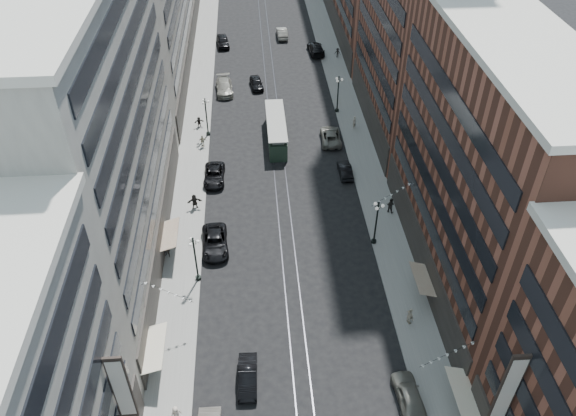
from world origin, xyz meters
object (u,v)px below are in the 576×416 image
object	(u,v)px
lamppost_sw_far	(195,258)
pedestrian_4	(410,316)
pedestrian_1	(176,414)
car_9	(223,41)
lamppost_se_mid	(338,93)
streetcar	(276,130)
car_13	(256,83)
lamppost_sw_mid	(206,116)
car_8	(224,87)
pedestrian_6	(203,141)
pedestrian_extra_0	(199,122)
pedestrian_2	(167,251)
car_7	(214,175)
car_11	(331,136)
pedestrian_7	(390,205)
car_5	(248,377)
car_14	(282,33)
lamppost_se_far	(376,221)
car_10	(345,170)
pedestrian_8	(354,122)
pedestrian_9	(338,53)
pedestrian_5	(195,201)
car_4	(409,395)
car_12	(316,49)

from	to	relation	value
lamppost_sw_far	pedestrian_4	world-z (taller)	lamppost_sw_far
pedestrian_1	car_9	xyz separation A→B (m)	(2.35, 71.90, -0.19)
lamppost_se_mid	streetcar	xyz separation A→B (m)	(-9.20, -6.71, -1.68)
car_9	car_13	bearing A→B (deg)	-78.00
lamppost_sw_mid	car_8	bearing A→B (deg)	80.63
pedestrian_4	pedestrian_6	bearing A→B (deg)	14.08
pedestrian_extra_0	streetcar	bearing A→B (deg)	-37.52
car_8	pedestrian_extra_0	distance (m)	10.75
pedestrian_2	car_7	distance (m)	13.94
streetcar	car_9	xyz separation A→B (m)	(-7.70, 31.41, -0.54)
car_11	pedestrian_7	bearing A→B (deg)	109.61
pedestrian_4	car_13	size ratio (longest dim) A/B	0.41
car_5	car_9	xyz separation A→B (m)	(-3.20, 68.71, 0.13)
pedestrian_2	pedestrian_7	size ratio (longest dim) A/B	0.88
pedestrian_4	car_14	world-z (taller)	pedestrian_4
lamppost_se_far	car_11	size ratio (longest dim) A/B	1.00
lamppost_sw_mid	pedestrian_1	xyz separation A→B (m)	(-0.86, -42.19, -2.03)
car_8	pedestrian_6	bearing A→B (deg)	-103.69
pedestrian_4	car_10	xyz separation A→B (m)	(-2.31, 23.60, -0.39)
car_11	pedestrian_8	distance (m)	4.62
pedestrian_9	pedestrian_5	bearing A→B (deg)	-99.99
car_9	car_11	distance (m)	35.59
pedestrian_1	pedestrian_2	xyz separation A→B (m)	(-2.44, 18.60, -0.09)
lamppost_sw_far	car_10	bearing A→B (deg)	44.00
pedestrian_1	car_11	distance (m)	43.21
pedestrian_8	car_5	bearing A→B (deg)	32.25
pedestrian_8	lamppost_se_far	bearing A→B (deg)	49.50
lamppost_sw_far	pedestrian_4	xyz separation A→B (m)	(19.52, -6.98, -2.02)
pedestrian_6	pedestrian_7	xyz separation A→B (m)	(21.74, -15.12, 0.08)
pedestrian_4	pedestrian_8	size ratio (longest dim) A/B	1.02
car_7	car_14	world-z (taller)	car_14
lamppost_se_far	car_9	size ratio (longest dim) A/B	1.08
car_11	car_14	size ratio (longest dim) A/B	1.10
pedestrian_1	pedestrian_8	distance (m)	47.32
car_7	pedestrian_7	bearing A→B (deg)	-19.79
lamppost_se_mid	car_8	distance (m)	18.08
pedestrian_1	car_13	bearing A→B (deg)	-118.33
car_8	car_10	world-z (taller)	car_8
streetcar	car_9	bearing A→B (deg)	103.78
car_13	lamppost_se_far	bearing A→B (deg)	-79.79
car_14	pedestrian_extra_0	world-z (taller)	car_14
lamppost_sw_mid	lamppost_se_far	bearing A→B (deg)	-51.34
car_4	pedestrian_2	bearing A→B (deg)	-44.06
car_5	car_11	bearing A→B (deg)	73.94
car_12	pedestrian_5	bearing A→B (deg)	62.29
car_9	pedestrian_7	bearing A→B (deg)	-74.31
pedestrian_6	pedestrian_9	xyz separation A→B (m)	(21.63, 26.22, -0.06)
car_14	car_12	bearing A→B (deg)	123.99
lamppost_sw_far	pedestrian_7	bearing A→B (deg)	22.86
pedestrian_1	pedestrian_8	size ratio (longest dim) A/B	1.00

